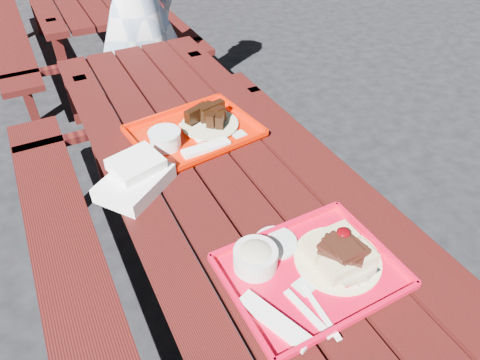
{
  "coord_description": "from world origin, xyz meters",
  "views": [
    {
      "loc": [
        -0.48,
        -1.08,
        1.7
      ],
      "look_at": [
        0.0,
        -0.15,
        0.82
      ],
      "focal_mm": 32.0,
      "sensor_mm": 36.0,
      "label": 1
    }
  ],
  "objects": [
    {
      "name": "ground",
      "position": [
        0.0,
        0.0,
        0.0
      ],
      "size": [
        60.0,
        60.0,
        0.0
      ],
      "primitive_type": "plane",
      "color": "black",
      "rests_on": "ground"
    },
    {
      "name": "near_tray",
      "position": [
        0.02,
        -0.5,
        0.78
      ],
      "size": [
        0.46,
        0.39,
        0.14
      ],
      "color": "red",
      "rests_on": "picnic_table_near"
    },
    {
      "name": "far_tray",
      "position": [
        -0.0,
        0.24,
        0.77
      ],
      "size": [
        0.51,
        0.42,
        0.08
      ],
      "color": "red",
      "rests_on": "picnic_table_near"
    },
    {
      "name": "picnic_table_near",
      "position": [
        -0.0,
        0.0,
        0.56
      ],
      "size": [
        1.41,
        2.4,
        0.75
      ],
      "color": "#3C0F0B",
      "rests_on": "ground"
    },
    {
      "name": "picnic_table_far",
      "position": [
        -0.0,
        2.8,
        0.56
      ],
      "size": [
        1.41,
        2.4,
        0.75
      ],
      "color": "#3C0F0B",
      "rests_on": "ground"
    },
    {
      "name": "white_cloth",
      "position": [
        -0.29,
        0.05,
        0.79
      ],
      "size": [
        0.29,
        0.28,
        0.1
      ],
      "color": "white",
      "rests_on": "picnic_table_near"
    },
    {
      "name": "person",
      "position": [
        0.15,
        1.5,
        0.84
      ],
      "size": [
        0.69,
        0.53,
        1.67
      ],
      "primitive_type": "imported",
      "rotation": [
        0.0,
        0.0,
        3.38
      ],
      "color": "#9CAFCF",
      "rests_on": "ground"
    }
  ]
}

